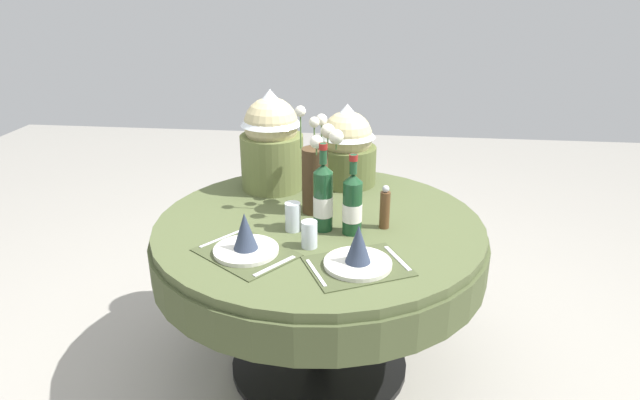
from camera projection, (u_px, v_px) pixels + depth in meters
name	position (u px, v px, depth m)	size (l,w,h in m)	color
ground	(319.00, 364.00, 2.56)	(8.00, 8.00, 0.00)	#9E998E
dining_table	(319.00, 250.00, 2.33)	(1.39, 1.39, 0.73)	#4C5633
place_setting_left	(246.00, 242.00, 2.00)	(0.43, 0.41, 0.16)	#41492B
place_setting_right	(358.00, 255.00, 1.91)	(0.42, 0.38, 0.16)	#41492B
flower_vase	(317.00, 170.00, 2.31)	(0.20, 0.25, 0.46)	#47331E
wine_bottle_left	(323.00, 197.00, 2.16)	(0.08, 0.08, 0.36)	#194223
wine_bottle_centre	(352.00, 204.00, 2.13)	(0.08, 0.08, 0.32)	#194223
tumbler_near_left	(293.00, 217.00, 2.18)	(0.06, 0.06, 0.12)	silver
tumbler_near_right	(309.00, 234.00, 2.05)	(0.06, 0.06, 0.10)	silver
pepper_mill	(385.00, 208.00, 2.19)	(0.04, 0.04, 0.18)	brown
gift_tub_back_left	(271.00, 137.00, 2.55)	(0.30, 0.30, 0.47)	olive
gift_tub_back_centre	(347.00, 143.00, 2.62)	(0.29, 0.29, 0.39)	#566033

